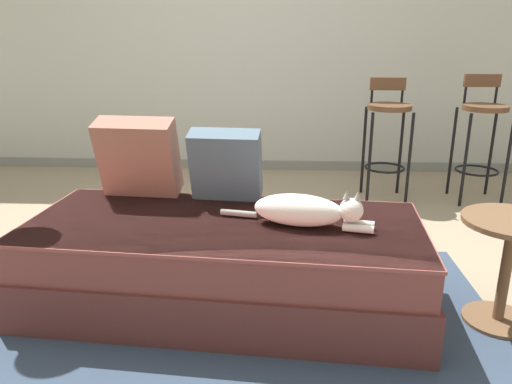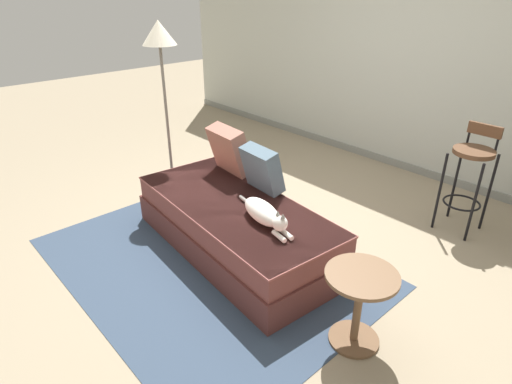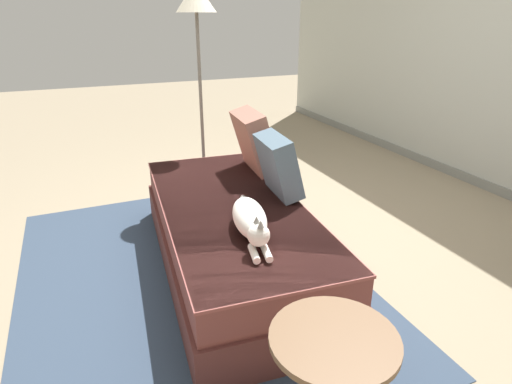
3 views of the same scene
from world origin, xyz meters
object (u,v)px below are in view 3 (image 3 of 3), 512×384
at_px(throw_pillow_middle, 278,165).
at_px(cat, 250,220).
at_px(side_table, 331,378).
at_px(throw_pillow_corner, 254,141).
at_px(couch, 232,235).
at_px(floor_lamp, 197,19).

relative_size(throw_pillow_middle, cat, 0.54).
xyz_separation_m(throw_pillow_middle, side_table, (1.33, -0.43, -0.30)).
height_order(throw_pillow_corner, throw_pillow_middle, throw_pillow_corner).
bearing_deg(couch, cat, -4.62).
bearing_deg(side_table, throw_pillow_corner, 165.32).
xyz_separation_m(couch, throw_pillow_middle, (-0.02, 0.32, 0.41)).
relative_size(cat, floor_lamp, 0.42).
bearing_deg(floor_lamp, cat, -8.09).
relative_size(throw_pillow_corner, floor_lamp, 0.26).
bearing_deg(cat, side_table, -4.80).
bearing_deg(floor_lamp, side_table, -6.93).
xyz_separation_m(cat, side_table, (0.92, -0.08, -0.18)).
height_order(throw_pillow_middle, cat, throw_pillow_middle).
xyz_separation_m(throw_pillow_corner, cat, (0.88, -0.39, -0.15)).
height_order(throw_pillow_middle, side_table, throw_pillow_middle).
bearing_deg(side_table, couch, 175.25).
relative_size(cat, side_table, 1.41).
bearing_deg(throw_pillow_corner, couch, -36.12).
distance_m(couch, throw_pillow_corner, 0.76).
distance_m(throw_pillow_corner, cat, 0.98).
distance_m(couch, throw_pillow_middle, 0.53).
bearing_deg(side_table, floor_lamp, 173.07).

